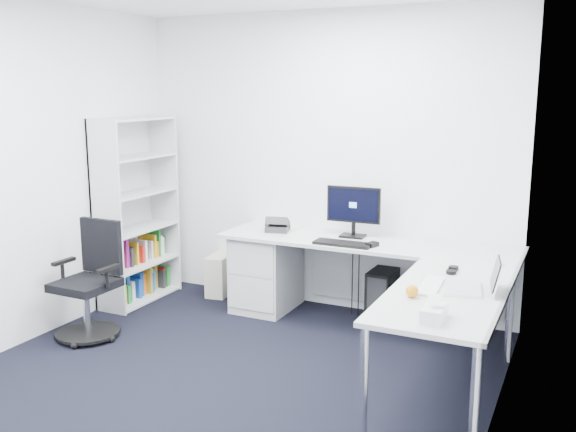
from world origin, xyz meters
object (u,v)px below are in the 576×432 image
at_px(bookshelf, 137,211).
at_px(monitor, 353,211).
at_px(laptop, 463,272).
at_px(task_chair, 85,281).
at_px(l_desk, 351,294).

xyz_separation_m(bookshelf, monitor, (2.03, 0.38, 0.09)).
bearing_deg(laptop, task_chair, 174.16).
xyz_separation_m(l_desk, bookshelf, (-2.17, 0.05, 0.51)).
relative_size(task_chair, monitor, 2.02).
xyz_separation_m(bookshelf, laptop, (3.17, -0.73, -0.01)).
height_order(l_desk, bookshelf, bookshelf).
height_order(l_desk, monitor, monitor).
distance_m(task_chair, laptop, 2.98).
bearing_deg(l_desk, bookshelf, 178.68).
height_order(bookshelf, monitor, bookshelf).
relative_size(monitor, laptop, 1.40).
height_order(bookshelf, task_chair, bookshelf).
relative_size(l_desk, task_chair, 2.67).
bearing_deg(monitor, bookshelf, -172.03).
bearing_deg(task_chair, l_desk, 26.30).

